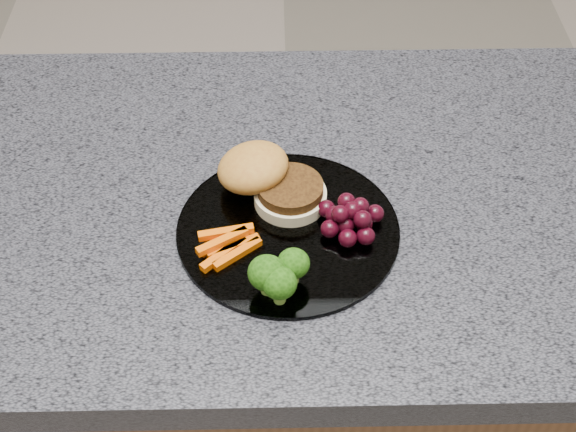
% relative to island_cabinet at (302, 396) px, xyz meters
% --- Properties ---
extents(island_cabinet, '(1.20, 0.60, 0.86)m').
position_rel_island_cabinet_xyz_m(island_cabinet, '(0.00, 0.00, 0.00)').
color(island_cabinet, '#52331C').
rests_on(island_cabinet, ground).
extents(countertop, '(1.20, 0.60, 0.04)m').
position_rel_island_cabinet_xyz_m(countertop, '(0.00, 0.00, 0.45)').
color(countertop, '#4A4B54').
rests_on(countertop, island_cabinet).
extents(plate, '(0.26, 0.26, 0.01)m').
position_rel_island_cabinet_xyz_m(plate, '(-0.02, -0.07, 0.47)').
color(plate, white).
rests_on(plate, countertop).
extents(burger, '(0.16, 0.14, 0.05)m').
position_rel_island_cabinet_xyz_m(burger, '(-0.05, -0.01, 0.50)').
color(burger, beige).
rests_on(burger, plate).
extents(carrot_sticks, '(0.07, 0.07, 0.02)m').
position_rel_island_cabinet_xyz_m(carrot_sticks, '(-0.09, -0.10, 0.48)').
color(carrot_sticks, '#E25803').
rests_on(carrot_sticks, plate).
extents(broccoli, '(0.07, 0.06, 0.05)m').
position_rel_island_cabinet_xyz_m(broccoli, '(-0.04, -0.16, 0.50)').
color(broccoli, olive).
rests_on(broccoli, plate).
extents(grape_bunch, '(0.08, 0.07, 0.04)m').
position_rel_island_cabinet_xyz_m(grape_bunch, '(0.05, -0.07, 0.49)').
color(grape_bunch, black).
rests_on(grape_bunch, plate).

